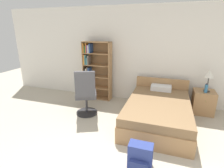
# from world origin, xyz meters

# --- Properties ---
(wall_back) EXTENTS (9.00, 0.06, 2.60)m
(wall_back) POSITION_xyz_m (0.00, 3.23, 1.30)
(wall_back) COLOR white
(wall_back) RESTS_ON ground_plane
(bookshelf) EXTENTS (0.80, 0.30, 1.66)m
(bookshelf) POSITION_xyz_m (-1.53, 2.97, 0.86)
(bookshelf) COLOR #AD7F51
(bookshelf) RESTS_ON ground_plane
(bed) EXTENTS (1.33, 2.05, 0.76)m
(bed) POSITION_xyz_m (0.38, 2.11, 0.26)
(bed) COLOR #AD7F51
(bed) RESTS_ON ground_plane
(office_chair) EXTENTS (0.65, 0.70, 1.13)m
(office_chair) POSITION_xyz_m (-1.26, 1.86, 0.53)
(office_chair) COLOR #232326
(office_chair) RESTS_ON ground_plane
(nightstand) EXTENTS (0.48, 0.49, 0.57)m
(nightstand) POSITION_xyz_m (1.40, 2.90, 0.28)
(nightstand) COLOR #AD7F51
(nightstand) RESTS_ON ground_plane
(table_lamp) EXTENTS (0.21, 0.21, 0.53)m
(table_lamp) POSITION_xyz_m (1.42, 2.87, 0.98)
(table_lamp) COLOR #333333
(table_lamp) RESTS_ON nightstand
(water_bottle) EXTENTS (0.07, 0.07, 0.22)m
(water_bottle) POSITION_xyz_m (1.39, 2.78, 0.67)
(water_bottle) COLOR teal
(water_bottle) RESTS_ON nightstand
(backpack_blue) EXTENTS (0.35, 0.27, 0.40)m
(backpack_blue) POSITION_xyz_m (0.24, 0.60, 0.19)
(backpack_blue) COLOR navy
(backpack_blue) RESTS_ON ground_plane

